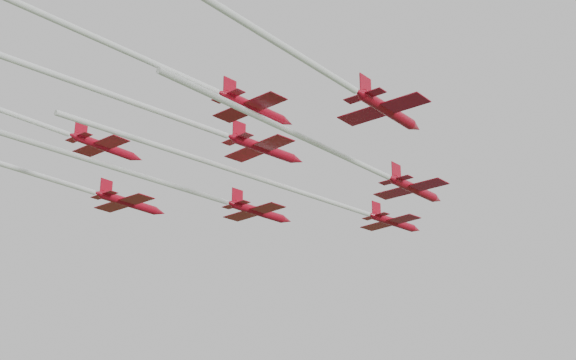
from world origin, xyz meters
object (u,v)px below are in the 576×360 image
(jet_row3_mid, at_px, (174,117))
(jet_row4_right, at_px, (122,49))
(jet_row3_left, at_px, (16,168))
(jet_row4_left, at_px, (15,115))
(jet_lead, at_px, (323,199))
(jet_row3_right, at_px, (324,71))
(jet_row2_right, at_px, (368,168))
(jet_row2_left, at_px, (185,189))

(jet_row3_mid, xyz_separation_m, jet_row4_right, (3.87, -18.47, -2.23))
(jet_row3_left, relative_size, jet_row4_left, 1.35)
(jet_lead, relative_size, jet_row3_right, 1.11)
(jet_row2_right, distance_m, jet_row4_left, 39.42)
(jet_row3_left, relative_size, jet_row3_mid, 1.26)
(jet_row3_mid, height_order, jet_row4_left, jet_row3_mid)
(jet_row3_left, relative_size, jet_row4_right, 1.16)
(jet_row3_mid, relative_size, jet_row4_left, 1.07)
(jet_row3_mid, relative_size, jet_row4_right, 0.92)
(jet_row3_mid, relative_size, jet_row3_right, 1.06)
(jet_row3_right, distance_m, jet_row4_left, 35.23)
(jet_row2_left, distance_m, jet_row2_right, 23.87)
(jet_lead, xyz_separation_m, jet_row2_left, (-15.31, -9.79, -0.25))
(jet_lead, height_order, jet_row3_mid, jet_row3_mid)
(jet_row4_left, bearing_deg, jet_row3_mid, 42.14)
(jet_row3_mid, bearing_deg, jet_row2_right, 63.85)
(jet_row2_left, bearing_deg, jet_row4_right, -48.49)
(jet_row4_left, relative_size, jet_row4_right, 0.85)
(jet_row2_left, bearing_deg, jet_row4_left, -91.59)
(jet_row2_right, bearing_deg, jet_lead, 149.48)
(jet_row3_left, distance_m, jet_row4_right, 36.81)
(jet_row2_left, distance_m, jet_row4_left, 23.30)
(jet_row3_mid, height_order, jet_row3_right, jet_row3_mid)
(jet_row3_mid, bearing_deg, jet_lead, 96.48)
(jet_row2_left, xyz_separation_m, jet_row4_right, (9.15, -33.33, 0.55))
(jet_row3_right, xyz_separation_m, jet_row4_right, (-15.15, -9.95, -0.52))
(jet_lead, distance_m, jet_row3_mid, 26.74)
(jet_row2_right, xyz_separation_m, jet_row4_right, (-14.64, -31.54, 1.01))
(jet_row3_left, distance_m, jet_row4_left, 13.80)
(jet_row2_left, height_order, jet_row3_left, jet_row3_left)
(jet_row3_left, distance_m, jet_row3_mid, 24.55)
(jet_row2_right, bearing_deg, jet_row2_left, -161.04)
(jet_lead, relative_size, jet_row4_left, 1.13)
(jet_row3_left, height_order, jet_row3_mid, jet_row3_mid)
(jet_lead, distance_m, jet_row3_left, 38.83)
(jet_row4_left, bearing_deg, jet_row3_left, 147.37)
(jet_row2_right, bearing_deg, jet_row3_right, -65.38)
(jet_row3_mid, xyz_separation_m, jet_row3_right, (19.03, -8.52, -1.71))
(jet_lead, height_order, jet_row4_left, jet_row4_left)
(jet_row2_left, relative_size, jet_row3_mid, 1.01)
(jet_row3_left, distance_m, jet_row3_right, 45.17)
(jet_row2_right, distance_m, jet_row3_mid, 22.90)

